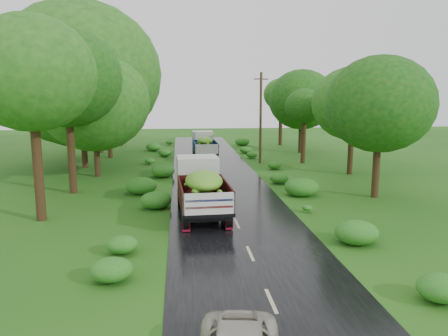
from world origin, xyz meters
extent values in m
plane|color=#1A4E10|center=(0.00, 0.00, 0.00)|extent=(120.00, 120.00, 0.00)
cube|color=black|center=(0.00, 5.00, 0.01)|extent=(6.50, 80.00, 0.02)
cube|color=#BFB78C|center=(0.00, -4.00, 0.02)|extent=(0.12, 1.60, 0.00)
cube|color=#BFB78C|center=(0.00, 0.00, 0.02)|extent=(0.12, 1.60, 0.00)
cube|color=#BFB78C|center=(0.00, 4.00, 0.02)|extent=(0.12, 1.60, 0.00)
cube|color=#BFB78C|center=(0.00, 8.00, 0.02)|extent=(0.12, 1.60, 0.00)
cube|color=#BFB78C|center=(0.00, 12.00, 0.02)|extent=(0.12, 1.60, 0.00)
cube|color=#BFB78C|center=(0.00, 16.00, 0.02)|extent=(0.12, 1.60, 0.00)
cube|color=#BFB78C|center=(0.00, 20.00, 0.02)|extent=(0.12, 1.60, 0.00)
cube|color=#BFB78C|center=(0.00, 24.00, 0.02)|extent=(0.12, 1.60, 0.00)
cube|color=#BFB78C|center=(0.00, 28.00, 0.02)|extent=(0.12, 1.60, 0.00)
cube|color=#BFB78C|center=(0.00, 32.00, 0.02)|extent=(0.12, 1.60, 0.00)
cube|color=#BFB78C|center=(0.00, 36.00, 0.02)|extent=(0.12, 1.60, 0.00)
cube|color=#BFB78C|center=(0.00, 40.00, 0.02)|extent=(0.12, 1.60, 0.00)
cube|color=black|center=(-1.62, 5.63, 0.67)|extent=(2.05, 5.85, 0.29)
cylinder|color=black|center=(-2.72, 7.67, 0.51)|extent=(0.34, 1.04, 1.02)
cylinder|color=black|center=(-0.73, 7.77, 0.51)|extent=(0.34, 1.04, 1.02)
cylinder|color=black|center=(-2.54, 4.27, 0.51)|extent=(0.34, 1.04, 1.02)
cylinder|color=black|center=(-0.56, 4.37, 0.51)|extent=(0.34, 1.04, 1.02)
cylinder|color=black|center=(-2.49, 3.22, 0.51)|extent=(0.34, 1.04, 1.02)
cylinder|color=black|center=(-0.51, 3.32, 0.51)|extent=(0.34, 1.04, 1.02)
cube|color=maroon|center=(-2.47, 2.87, 0.29)|extent=(0.35, 0.06, 0.46)
cube|color=maroon|center=(-0.49, 2.97, 0.29)|extent=(0.35, 0.06, 0.46)
cube|color=silver|center=(-1.74, 7.93, 1.78)|extent=(2.36, 2.06, 1.95)
cube|color=black|center=(-1.56, 4.55, 0.89)|extent=(2.57, 4.52, 0.16)
cube|color=#44100C|center=(-2.70, 4.50, 1.46)|extent=(0.30, 4.40, 0.97)
cube|color=#44100C|center=(-0.43, 4.61, 1.46)|extent=(0.30, 4.40, 0.97)
cube|color=#44100C|center=(-1.67, 6.71, 1.46)|extent=(2.36, 0.20, 0.97)
cube|color=silver|center=(-1.46, 2.40, 1.46)|extent=(2.36, 0.20, 0.97)
ellipsoid|color=#458217|center=(-1.56, 4.55, 2.07)|extent=(2.16, 3.79, 1.02)
cube|color=black|center=(-0.36, 24.98, 0.60)|extent=(1.74, 5.21, 0.26)
cylinder|color=black|center=(-1.31, 26.83, 0.46)|extent=(0.28, 0.92, 0.92)
cylinder|color=black|center=(0.47, 26.89, 0.46)|extent=(0.28, 0.92, 0.92)
cylinder|color=black|center=(-1.21, 23.78, 0.46)|extent=(0.28, 0.92, 0.92)
cylinder|color=black|center=(0.56, 23.84, 0.46)|extent=(0.28, 0.92, 0.92)
cylinder|color=black|center=(-1.19, 22.85, 0.46)|extent=(0.28, 0.92, 0.92)
cylinder|color=black|center=(0.59, 22.90, 0.46)|extent=(0.28, 0.92, 0.92)
cube|color=maroon|center=(-1.18, 22.53, 0.26)|extent=(0.31, 0.05, 0.41)
cube|color=maroon|center=(0.60, 22.59, 0.26)|extent=(0.31, 0.05, 0.41)
cube|color=silver|center=(-0.42, 27.05, 1.60)|extent=(2.08, 1.80, 1.74)
cube|color=black|center=(-0.33, 24.02, 0.80)|extent=(2.23, 4.00, 0.15)
cube|color=navy|center=(-1.35, 23.99, 1.31)|extent=(0.19, 3.94, 0.87)
cube|color=navy|center=(0.69, 24.05, 1.31)|extent=(0.19, 3.94, 0.87)
cube|color=navy|center=(-0.39, 25.96, 1.31)|extent=(2.11, 0.14, 0.87)
cube|color=silver|center=(-0.27, 22.09, 1.31)|extent=(2.11, 0.14, 0.87)
ellipsoid|color=#458217|center=(-0.33, 24.02, 1.85)|extent=(1.87, 3.36, 0.92)
cylinder|color=#382616|center=(4.47, 21.99, 4.01)|extent=(0.28, 0.28, 8.02)
cube|color=#382616|center=(4.47, 21.99, 7.42)|extent=(1.35, 0.57, 0.10)
cylinder|color=black|center=(-9.64, 5.62, 4.09)|extent=(0.48, 0.48, 8.18)
ellipsoid|color=#0D4711|center=(-9.64, 5.62, 7.20)|extent=(3.51, 3.51, 3.16)
cylinder|color=black|center=(-9.46, 11.61, 4.07)|extent=(0.48, 0.48, 8.13)
ellipsoid|color=#0D4711|center=(-9.46, 11.61, 7.16)|extent=(3.66, 3.66, 3.29)
cylinder|color=black|center=(-8.92, 17.02, 3.19)|extent=(0.43, 0.43, 6.38)
ellipsoid|color=#0D4711|center=(-8.92, 17.02, 5.62)|extent=(4.04, 4.04, 3.64)
cylinder|color=black|center=(-10.70, 21.19, 4.39)|extent=(0.49, 0.49, 8.79)
ellipsoid|color=#0D4711|center=(-10.70, 21.19, 7.73)|extent=(5.14, 5.14, 4.62)
cylinder|color=black|center=(-9.40, 26.55, 3.26)|extent=(0.44, 0.44, 6.51)
ellipsoid|color=#0D4711|center=(-9.40, 26.55, 5.73)|extent=(3.34, 3.34, 3.00)
cylinder|color=black|center=(-10.93, 30.33, 3.61)|extent=(0.45, 0.45, 7.22)
ellipsoid|color=#0D4711|center=(-10.93, 30.33, 6.35)|extent=(4.12, 4.12, 3.71)
cylinder|color=black|center=(-9.65, 36.23, 4.28)|extent=(0.49, 0.49, 8.55)
ellipsoid|color=#0D4711|center=(-9.65, 36.23, 7.53)|extent=(4.09, 4.09, 3.68)
cylinder|color=black|center=(9.06, 8.57, 3.19)|extent=(0.43, 0.43, 6.39)
ellipsoid|color=#1E5715|center=(9.06, 8.57, 5.62)|extent=(3.56, 3.56, 3.21)
cylinder|color=black|center=(10.44, 16.01, 3.10)|extent=(0.43, 0.43, 6.20)
ellipsoid|color=#1E5715|center=(10.44, 16.01, 5.45)|extent=(3.53, 3.53, 3.18)
cylinder|color=black|center=(8.30, 21.58, 2.89)|extent=(0.42, 0.42, 5.77)
ellipsoid|color=#1E5715|center=(8.30, 21.58, 5.08)|extent=(2.63, 2.63, 2.37)
cylinder|color=black|center=(9.93, 28.32, 3.15)|extent=(0.43, 0.43, 6.29)
ellipsoid|color=#1E5715|center=(9.93, 28.32, 5.54)|extent=(3.71, 3.71, 3.34)
cylinder|color=black|center=(9.36, 35.04, 3.42)|extent=(0.44, 0.44, 6.84)
ellipsoid|color=#1E5715|center=(9.36, 35.04, 6.02)|extent=(2.90, 2.90, 2.61)
camera|label=1|loc=(-2.71, -16.24, 6.34)|focal=35.00mm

